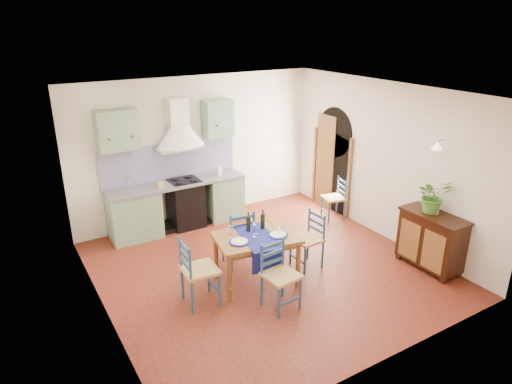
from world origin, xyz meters
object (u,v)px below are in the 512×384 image
sideboard (431,239)px  potted_plant (433,196)px  chair_near (280,275)px  dining_table (257,242)px

sideboard → potted_plant: bearing=77.4°
chair_near → potted_plant: 2.77m
sideboard → potted_plant: (0.02, 0.10, 0.70)m
sideboard → potted_plant: potted_plant is taller
dining_table → chair_near: 0.73m
chair_near → potted_plant: bearing=-5.7°
chair_near → dining_table: bearing=85.4°
dining_table → potted_plant: 2.83m
sideboard → potted_plant: size_ratio=1.92×
potted_plant → chair_near: bearing=174.3°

